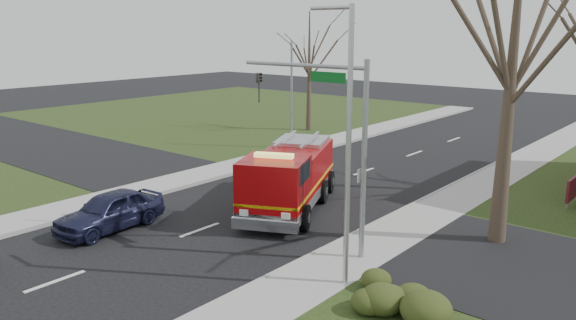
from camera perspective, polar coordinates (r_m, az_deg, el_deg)
The scene contains 13 objects.
ground at distance 22.50m, azimuth -8.95°, elevation -7.05°, with size 120.00×120.00×0.00m, color black.
sidewalk_right at distance 18.59m, azimuth 4.09°, elevation -11.14°, with size 2.40×80.00×0.15m, color gray.
sidewalk_left at distance 27.24m, azimuth -17.66°, elevation -3.76°, with size 2.40×80.00×0.15m, color gray.
cross_street_left at distance 43.01m, azimuth -24.99°, elevation 1.70°, with size 30.00×8.00×0.15m, color black.
health_center_sign at distance 27.76m, azimuth 27.00°, elevation -2.56°, with size 0.12×2.00×1.40m.
hedge_corner at distance 16.26m, azimuth 10.24°, elevation -13.09°, with size 2.80×2.00×0.90m, color #2E3814.
bare_tree_near at distance 20.87m, azimuth 22.02°, elevation 11.40°, with size 6.00×6.00×12.00m.
bare_tree_left at distance 42.71m, azimuth 2.17°, elevation 10.28°, with size 4.50×4.50×9.00m.
traffic_signal_mast at distance 18.98m, azimuth 4.53°, elevation 4.01°, with size 5.29×0.18×6.80m.
streetlight_pole at distance 16.31m, azimuth 6.00°, elevation 1.90°, with size 1.48×0.16×8.40m.
utility_pole_far at distance 36.22m, azimuth 0.36°, elevation 6.49°, with size 0.14×0.14×7.00m, color gray.
fire_engine at distance 24.34m, azimuth 0.09°, elevation -1.95°, with size 5.49×7.86×3.02m.
parked_car_maroon at distance 23.19m, azimuth -17.64°, elevation -4.92°, with size 1.80×4.47×1.52m, color #191B38.
Camera 1 is at (15.98, -13.83, 7.72)m, focal length 35.00 mm.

